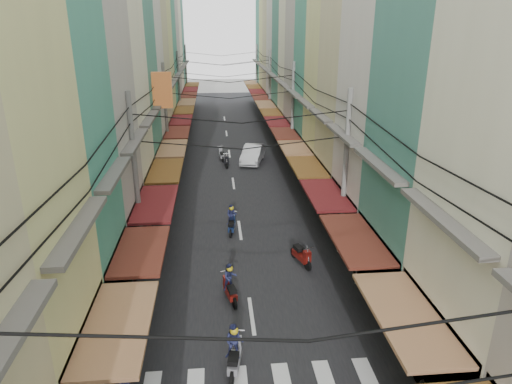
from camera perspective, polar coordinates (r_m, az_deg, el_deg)
ground at (r=20.41m, az=-1.02°, el=-11.97°), size 160.00×160.00×0.00m
road at (r=38.79m, az=-3.25°, el=4.00°), size 10.00×80.00×0.02m
sidewalk_left at (r=39.12m, az=-12.82°, el=3.69°), size 3.00×80.00×0.06m
sidewalk_right at (r=39.53m, az=6.23°, el=4.25°), size 3.00×80.00×0.06m
building_row_left at (r=34.44m, az=-17.30°, el=17.61°), size 7.80×67.67×23.70m
building_row_right at (r=34.90m, az=10.42°, el=17.58°), size 7.80×68.98×22.59m
utility_poles at (r=32.53m, az=-3.13°, el=12.69°), size 10.20×66.13×8.20m
white_car at (r=38.20m, az=-0.42°, el=3.76°), size 5.31×3.13×1.76m
bicycle at (r=21.63m, az=19.77°, el=-11.28°), size 1.80×1.17×1.16m
moving_scooters at (r=24.09m, az=-2.38°, el=-5.23°), size 3.95×26.86×1.81m
parked_scooters at (r=16.95m, az=15.88°, el=-18.60°), size 12.87×15.63×1.01m
pedestrians at (r=22.92m, az=-13.72°, el=-5.82°), size 13.63×17.58×2.21m
market_umbrella at (r=20.62m, az=19.55°, el=-6.05°), size 2.32×2.32×2.44m
traffic_sign at (r=20.15m, az=12.71°, el=-5.93°), size 0.10×0.65×2.96m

